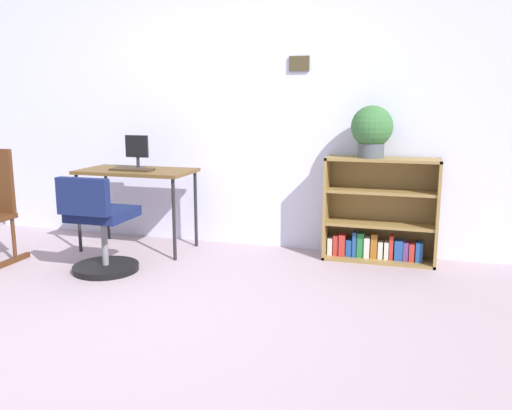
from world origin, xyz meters
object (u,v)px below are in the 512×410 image
Objects in this scene: keyboard at (132,169)px; bookshelf_low at (380,216)px; monitor at (137,151)px; desk at (137,177)px; potted_plant_on_shelf at (372,129)px; office_chair at (100,231)px.

keyboard is 2.20m from bookshelf_low.
monitor is at bearing -174.11° from bookshelf_low.
desk is 2.37× the size of potted_plant_on_shelf.
bookshelf_low reaches higher than desk.
potted_plant_on_shelf is at bearing 25.77° from office_chair.
office_chair is at bearing -85.15° from desk.
office_chair is 1.84× the size of potted_plant_on_shelf.
keyboard is 0.89× the size of potted_plant_on_shelf.
potted_plant_on_shelf is at bearing -147.85° from bookshelf_low.
bookshelf_low is at bearing 7.91° from desk.
potted_plant_on_shelf is (-0.09, -0.06, 0.73)m from bookshelf_low.
bookshelf_low is at bearing 5.89° from monitor.
potted_plant_on_shelf is at bearing 8.61° from keyboard.
desk is 0.79m from office_chair.
bookshelf_low is at bearing 9.73° from keyboard.
bookshelf_low is 0.74m from potted_plant_on_shelf.
monitor is at bearing 96.24° from office_chair.
keyboard is at bearing -170.27° from bookshelf_low.
bookshelf_low is at bearing 26.06° from office_chair.
desk is at bearing -70.84° from monitor.
office_chair is at bearing -153.94° from bookshelf_low.
monitor is 0.97m from office_chair.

